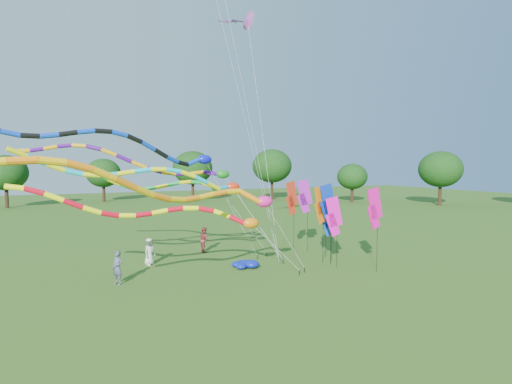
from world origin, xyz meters
name	(u,v)px	position (x,y,z in m)	size (l,w,h in m)	color
ground	(273,288)	(0.00, 0.00, 0.00)	(160.00, 160.00, 0.00)	#275316
tree_ring	(391,185)	(5.44, -2.55, 5.32)	(120.60, 120.27, 9.60)	#382314
tube_kite_red	(169,212)	(-4.73, 2.82, 3.86)	(14.50, 1.97, 6.06)	black
tube_kite_orange	(188,191)	(-4.69, -0.75, 5.20)	(15.18, 5.56, 7.30)	black
tube_kite_purple	(146,163)	(-5.07, 7.15, 6.45)	(14.91, 5.54, 8.24)	black
tube_kite_blue	(139,148)	(-5.99, 3.99, 7.25)	(14.84, 3.57, 8.77)	black
tube_kite_cyan	(163,177)	(-4.65, 4.33, 5.68)	(15.14, 2.12, 7.72)	black
tube_kite_green	(169,185)	(-3.93, 6.00, 5.17)	(12.81, 1.56, 7.07)	black
delta_kite_high_c	(247,20)	(2.47, 8.79, 16.52)	(2.96, 5.57, 17.31)	black
banner_pole_orange	(321,205)	(5.26, 3.52, 3.79)	(1.14, 0.38, 5.06)	black
banner_pole_magenta_b	(375,209)	(6.90, 0.33, 3.79)	(1.16, 0.09, 5.05)	black
banner_pole_magenta_a	(334,216)	(5.36, 2.26, 3.18)	(1.15, 0.31, 4.44)	black
banner_pole_blue_a	(328,204)	(5.34, 2.87, 3.92)	(1.16, 0.18, 5.19)	black
banner_pole_red	(292,198)	(5.23, 7.22, 3.95)	(1.14, 0.39, 5.22)	black
banner_pole_blue_b	(328,218)	(6.10, 3.90, 2.89)	(1.14, 0.38, 4.14)	black
banner_pole_violet	(304,197)	(6.32, 7.26, 4.03)	(1.09, 0.55, 5.30)	black
banner_pole_green	(324,207)	(6.49, 5.00, 3.50)	(1.15, 0.33, 4.76)	black
blue_nylon_heap	(244,263)	(0.31, 4.54, 0.26)	(1.82, 1.37, 0.57)	#0C1C9E
person_a	(149,252)	(-4.81, 7.76, 0.85)	(0.83, 0.54, 1.70)	beige
person_b	(117,268)	(-7.23, 4.01, 0.91)	(0.66, 0.44, 1.82)	#454C61
person_c	(204,240)	(-0.41, 10.03, 0.91)	(0.88, 0.69, 1.82)	maroon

